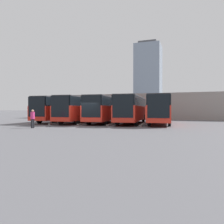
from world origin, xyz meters
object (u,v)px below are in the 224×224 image
object	(u,v)px
bus_4	(60,109)
pedestrian	(33,118)
bus_1	(132,109)
bus_3	(81,109)
bus_0	(160,109)
bus_2	(106,109)

from	to	relation	value
bus_4	pedestrian	bearing A→B (deg)	102.60
bus_1	bus_3	bearing A→B (deg)	-0.88
bus_0	bus_4	world-z (taller)	same
bus_1	bus_4	xyz separation A→B (m)	(10.46, -0.03, 0.00)
bus_2	pedestrian	xyz separation A→B (m)	(3.92, 9.56, -0.93)
bus_1	bus_3	distance (m)	6.99
bus_1	pedestrian	bearing A→B (deg)	47.37
bus_1	pedestrian	size ratio (longest dim) A/B	6.74
bus_4	pedestrian	world-z (taller)	bus_4
bus_2	pedestrian	size ratio (longest dim) A/B	6.74
bus_0	bus_1	size ratio (longest dim) A/B	1.00
bus_3	pedestrian	bearing A→B (deg)	82.29
bus_0	bus_3	distance (m)	10.50
bus_0	bus_3	bearing A→B (deg)	-0.15
bus_2	bus_3	distance (m)	3.52
bus_4	pedestrian	distance (m)	10.15
bus_1	bus_4	world-z (taller)	same
bus_2	pedestrian	distance (m)	10.38
bus_4	bus_2	bearing A→B (deg)	174.41
bus_1	bus_3	xyz separation A→B (m)	(6.98, 0.50, 0.00)
bus_2	bus_3	bearing A→B (deg)	2.45
bus_3	bus_2	bearing A→B (deg)	-177.55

